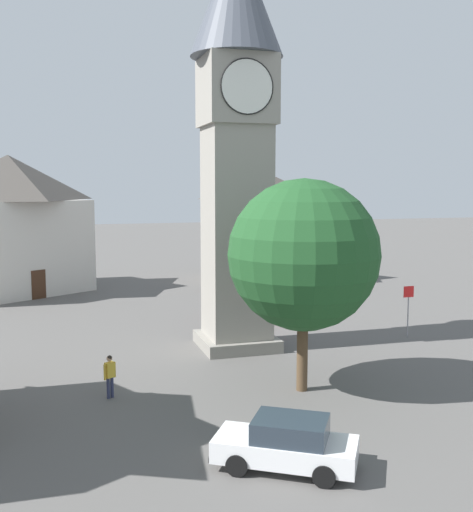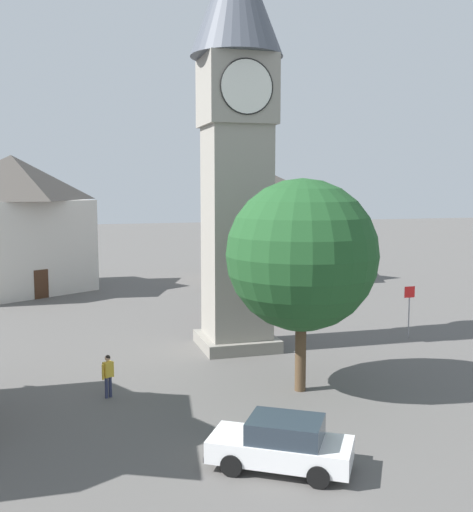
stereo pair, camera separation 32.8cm
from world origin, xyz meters
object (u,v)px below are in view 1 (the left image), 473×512
Objects in this scene: car_silver_kerb at (254,307)px; tree at (304,255)px; building_terrace_right at (11,223)px; clock_tower at (236,109)px; road_sign at (408,303)px; car_blue_kerb at (296,288)px; car_red_corner at (287,444)px; pedestrian at (110,373)px; building_shop_left at (260,225)px.

tree is (-2.24, -12.88, 4.71)m from car_silver_kerb.
clock_tower is at bearing -59.13° from building_terrace_right.
road_sign is (9.41, -0.80, -9.94)m from clock_tower.
tree is 29.60m from building_terrace_right.
car_blue_kerb is 1.00× the size of car_red_corner.
tree reaches higher than car_silver_kerb.
building_shop_left is at bearing 59.84° from pedestrian.
road_sign is (21.27, -20.63, -3.42)m from building_terrace_right.
tree reaches higher than car_red_corner.
clock_tower reaches higher than car_blue_kerb.
building_terrace_right is (-14.73, 13.95, 4.56)m from car_silver_kerb.
pedestrian is 8.78m from tree.
car_red_corner is at bearing -59.62° from pedestrian.
car_red_corner is at bearing -107.71° from building_shop_left.
car_silver_kerb is at bearing 50.05° from pedestrian.
building_terrace_right is (-20.04, -0.29, 0.51)m from building_shop_left.
road_sign reaches higher than car_red_corner.
building_shop_left reaches higher than pedestrian.
car_red_corner is at bearing -116.59° from tree.
tree is at bearing -144.72° from road_sign.
clock_tower is at bearing 79.48° from car_red_corner.
road_sign reaches higher than car_silver_kerb.
road_sign is at bearing 46.20° from car_red_corner.
clock_tower is 4.64× the size of car_blue_kerb.
clock_tower reaches higher than tree.
clock_tower is 12.00× the size of pedestrian.
car_silver_kerb is 1.54× the size of road_sign.
tree is 0.90× the size of building_shop_left.
tree is at bearing -9.95° from pedestrian.
road_sign is at bearing -82.79° from car_blue_kerb.
building_shop_left reaches higher than car_red_corner.
car_blue_kerb is at bearing -23.58° from building_terrace_right.
building_terrace_right is at bearing 120.87° from clock_tower.
car_silver_kerb is at bearing -133.25° from car_blue_kerb.
car_red_corner is at bearing -133.80° from road_sign.
building_shop_left reaches higher than car_blue_kerb.
car_silver_kerb and car_red_corner have the same top height.
clock_tower is 24.01m from building_terrace_right.
building_terrace_right is at bearing 135.88° from road_sign.
car_blue_kerb is 0.46× the size of building_shop_left.
tree is (7.45, -1.31, 4.46)m from pedestrian.
pedestrian is 0.20× the size of tree.
car_red_corner is 0.47× the size of building_shop_left.
clock_tower reaches higher than building_terrace_right.
pedestrian is (-14.71, -16.91, 0.25)m from car_blue_kerb.
building_shop_left reaches higher than car_silver_kerb.
tree is 28.17m from building_shop_left.
road_sign reaches higher than car_blue_kerb.
car_red_corner is at bearing -100.52° from clock_tower.
car_red_corner is at bearing -105.61° from car_silver_kerb.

